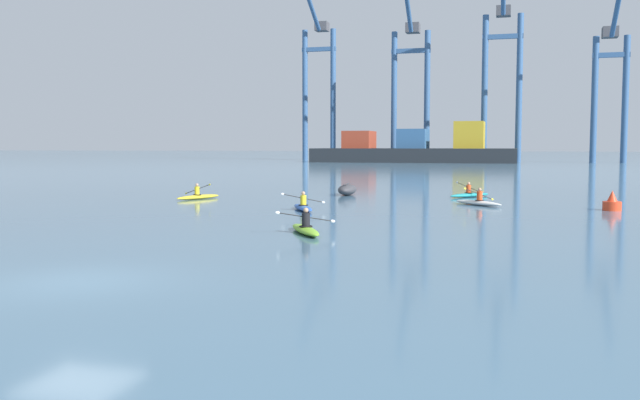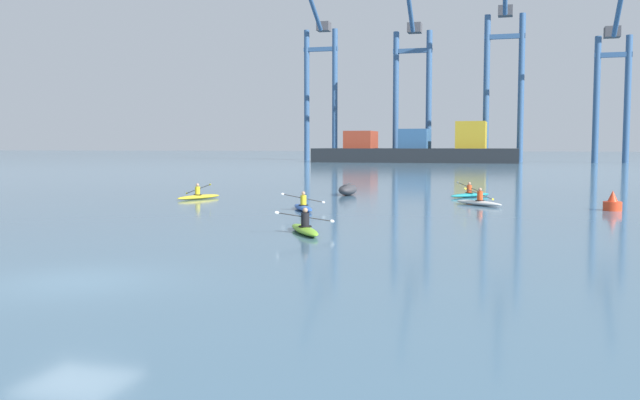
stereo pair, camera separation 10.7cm
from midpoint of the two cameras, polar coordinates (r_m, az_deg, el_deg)
name	(u,v)px [view 1 (the left image)]	position (r m, az deg, el deg)	size (l,w,h in m)	color
ground_plane	(77,281)	(17.56, -19.45, -6.30)	(800.00, 800.00, 0.00)	#476B84
container_barge	(415,150)	(136.25, 7.81, 4.09)	(38.93, 10.93, 7.76)	#1E2328
gantry_crane_west	(318,73)	(156.08, -0.16, 10.38)	(7.69, 19.09, 38.69)	#335684
gantry_crane_west_mid	(410,72)	(145.67, 7.40, 10.34)	(8.01, 17.33, 38.27)	#335684
gantry_crane_east_mid	(502,64)	(142.81, 14.70, 10.77)	(7.79, 16.23, 40.19)	#335684
gantry_crane_east	(611,76)	(142.35, 22.73, 9.37)	(6.60, 17.18, 32.36)	#335684
capsized_dinghy	(347,190)	(45.24, 2.18, 0.85)	(1.17, 2.63, 0.76)	#38383D
channel_buoy	(612,203)	(37.34, 22.76, -0.25)	(0.90, 0.90, 1.00)	red
kayak_white	(478,202)	(38.40, 12.78, -0.17)	(2.88, 2.77, 1.01)	silver
kayak_blue	(303,207)	(34.51, -1.49, -0.57)	(2.14, 3.28, 0.95)	#2856B2
kayak_lime	(305,229)	(25.44, -1.33, -2.37)	(2.23, 3.24, 0.95)	#7ABC2D
kayak_yellow	(198,196)	(42.43, -10.03, 0.30)	(2.09, 3.39, 0.99)	yellow
kayak_teal	(469,194)	(44.37, 12.10, 0.45)	(2.60, 3.03, 0.96)	teal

